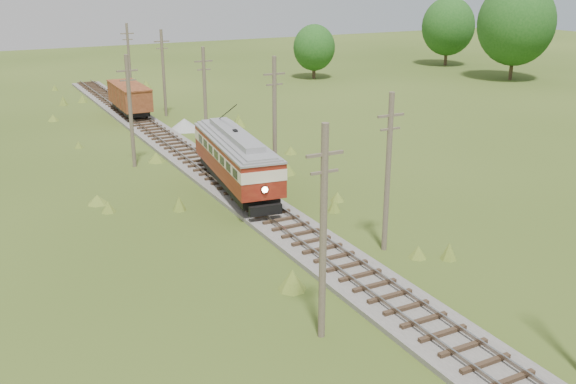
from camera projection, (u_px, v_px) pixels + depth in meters
railbed_main at (217, 177)px, 46.75m from camera, size 3.60×96.00×0.57m
streetcar at (236, 156)px, 42.99m from camera, size 4.44×12.53×5.67m
gondola at (130, 97)px, 66.46m from camera, size 2.93×8.57×2.83m
gravel_pile at (186, 125)px, 61.26m from camera, size 3.10×3.29×1.13m
utility_pole_r_2 at (388, 172)px, 33.43m from camera, size 1.60×0.30×8.60m
utility_pole_r_3 at (275, 120)px, 44.21m from camera, size 1.60×0.30×9.00m
utility_pole_r_4 at (205, 95)px, 55.11m from camera, size 1.60×0.30×8.40m
utility_pole_r_5 at (164, 72)px, 66.09m from camera, size 1.60×0.30×8.90m
utility_pole_r_6 at (129, 59)px, 76.93m from camera, size 1.60×0.30×8.70m
utility_pole_l_a at (323, 233)px, 25.04m from camera, size 1.60×0.30×9.00m
utility_pole_l_b at (130, 110)px, 48.42m from camera, size 1.60×0.30×8.60m
tree_right_4 at (516, 23)px, 88.22m from camera, size 10.50×10.50×13.53m
tree_right_5 at (448, 26)px, 103.00m from camera, size 8.40×8.40×10.82m
tree_mid_b at (314, 48)px, 90.46m from camera, size 5.88×5.88×7.57m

